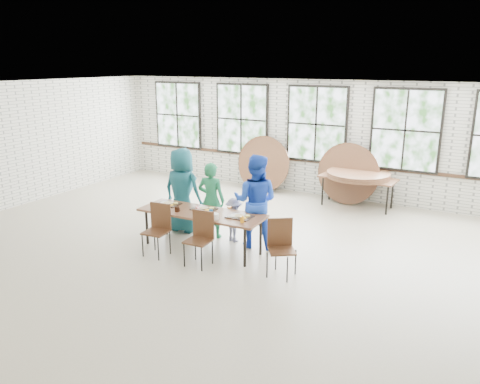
% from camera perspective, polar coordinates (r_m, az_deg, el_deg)
% --- Properties ---
extents(room, '(12.00, 12.00, 12.00)m').
position_cam_1_polar(room, '(12.30, 9.31, 7.93)').
color(room, '#B3A78E').
rests_on(room, ground).
extents(dining_table, '(2.43, 0.90, 0.74)m').
position_cam_1_polar(dining_table, '(8.73, -4.69, -2.74)').
color(dining_table, brown).
rests_on(dining_table, ground).
extents(chair_near_left, '(0.46, 0.45, 0.95)m').
position_cam_1_polar(chair_near_left, '(8.67, -9.92, -3.96)').
color(chair_near_left, '#4C2C19').
rests_on(chair_near_left, ground).
extents(chair_near_right, '(0.44, 0.42, 0.95)m').
position_cam_1_polar(chair_near_right, '(8.16, -4.80, -5.06)').
color(chair_near_right, '#4C2C19').
rests_on(chair_near_right, ground).
extents(chair_spare, '(0.58, 0.57, 0.95)m').
position_cam_1_polar(chair_spare, '(7.77, 4.99, -6.13)').
color(chair_spare, '#4C2C19').
rests_on(chair_spare, ground).
extents(adult_teal, '(0.87, 0.58, 1.76)m').
position_cam_1_polar(adult_teal, '(9.68, -7.05, 0.21)').
color(adult_teal, navy).
rests_on(adult_teal, ground).
extents(adult_green, '(0.62, 0.46, 1.54)m').
position_cam_1_polar(adult_green, '(9.33, -3.52, -1.00)').
color(adult_green, '#1E7145').
rests_on(adult_green, ground).
extents(toddler, '(0.63, 0.46, 0.88)m').
position_cam_1_polar(toddler, '(9.17, -0.75, -3.41)').
color(toddler, '#151643').
rests_on(toddler, ground).
extents(adult_blue, '(0.99, 0.85, 1.79)m').
position_cam_1_polar(adult_blue, '(8.81, 1.90, -1.12)').
color(adult_blue, blue).
rests_on(adult_blue, ground).
extents(storage_table, '(1.84, 0.86, 0.74)m').
position_cam_1_polar(storage_table, '(11.63, 14.17, 1.49)').
color(storage_table, brown).
rests_on(storage_table, ground).
extents(tabletop_clutter, '(2.04, 0.63, 0.11)m').
position_cam_1_polar(tabletop_clutter, '(8.62, -4.34, -2.44)').
color(tabletop_clutter, black).
rests_on(tabletop_clutter, dining_table).
extents(round_tops_stacked, '(1.50, 1.50, 0.13)m').
position_cam_1_polar(round_tops_stacked, '(11.61, 14.21, 2.06)').
color(round_tops_stacked, brown).
rests_on(round_tops_stacked, storage_table).
extents(round_tops_leaning, '(3.95, 0.49, 1.49)m').
position_cam_1_polar(round_tops_leaning, '(12.34, 7.75, 2.86)').
color(round_tops_leaning, brown).
rests_on(round_tops_leaning, ground).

